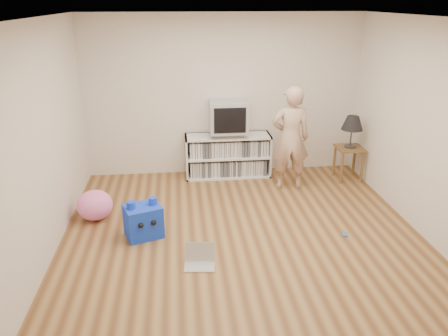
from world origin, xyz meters
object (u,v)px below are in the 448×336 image
media_unit (228,155)px  laptop (200,259)px  side_table (349,155)px  plush_pink (95,205)px  table_lamp (352,124)px  person (290,138)px  crt_tv (228,116)px  plush_blue (143,221)px  dvd_deck (228,133)px

media_unit → laptop: size_ratio=3.87×
media_unit → laptop: media_unit is taller
side_table → plush_pink: (-3.89, -0.99, -0.21)m
table_lamp → side_table: bearing=0.0°
person → plush_pink: 3.00m
person → plush_pink: bearing=18.1°
crt_tv → table_lamp: 1.97m
table_lamp → plush_pink: 4.08m
plush_pink → plush_blue: bearing=-38.5°
crt_tv → person: bearing=-34.0°
media_unit → side_table: media_unit is taller
laptop → plush_pink: plush_pink is taller
crt_tv → person: 1.09m
side_table → plush_pink: bearing=-165.8°
media_unit → plush_pink: bearing=-145.0°
crt_tv → plush_blue: 2.42m
table_lamp → person: (-1.05, -0.23, -0.14)m
media_unit → plush_blue: bearing=-123.8°
side_table → laptop: size_ratio=1.52×
table_lamp → plush_pink: size_ratio=1.09×
dvd_deck → plush_blue: bearing=-124.0°
person → plush_blue: 2.59m
dvd_deck → table_lamp: size_ratio=0.87×
media_unit → plush_blue: 2.30m
table_lamp → person: 1.09m
crt_tv → plush_pink: (-1.96, -1.35, -0.82)m
laptop → crt_tv: bearing=82.7°
media_unit → table_lamp: table_lamp is taller
side_table → plush_blue: side_table is taller
media_unit → table_lamp: bearing=-11.3°
table_lamp → laptop: bearing=-139.0°
plush_blue → plush_pink: plush_blue is taller
side_table → person: person is taller
dvd_deck → person: bearing=-34.2°
person → plush_pink: size_ratio=3.40×
side_table → laptop: side_table is taller
laptop → plush_blue: size_ratio=0.69×
laptop → media_unit: bearing=82.8°
laptop → plush_pink: (-1.34, 1.24, 0.14)m
media_unit → laptop: (-0.62, -2.61, -0.29)m
dvd_deck → person: 1.07m
media_unit → table_lamp: 2.06m
side_table → plush_blue: 3.57m
plush_pink → table_lamp: bearing=14.2°
dvd_deck → laptop: (-0.62, -2.60, -0.67)m
crt_tv → laptop: size_ratio=1.66×
plush_pink → person: bearing=14.9°
table_lamp → plush_blue: 3.63m
crt_tv → laptop: (-0.62, -2.59, -0.96)m
dvd_deck → plush_pink: 2.44m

